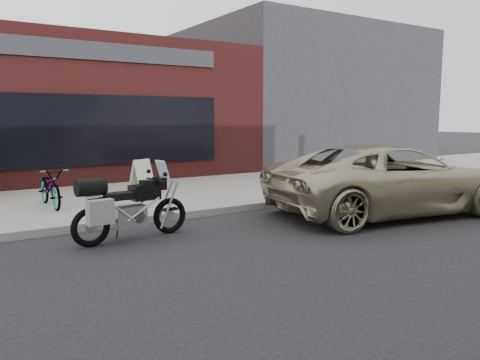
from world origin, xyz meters
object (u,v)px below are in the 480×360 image
object	(u,v)px
bicycle_front	(51,188)
minivan	(390,179)
motorcycle	(125,208)
sandwich_sign	(142,176)

from	to	relation	value
bicycle_front	minivan	bearing A→B (deg)	-34.92
motorcycle	minivan	world-z (taller)	minivan
sandwich_sign	bicycle_front	bearing A→B (deg)	171.80
bicycle_front	sandwich_sign	size ratio (longest dim) A/B	1.85
motorcycle	minivan	distance (m)	5.61
motorcycle	minivan	bearing A→B (deg)	-14.89
minivan	sandwich_sign	world-z (taller)	minivan
sandwich_sign	motorcycle	bearing A→B (deg)	-139.97
motorcycle	sandwich_sign	xyz separation A→B (m)	(1.73, 3.80, 0.01)
minivan	bicycle_front	size ratio (longest dim) A/B	3.38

